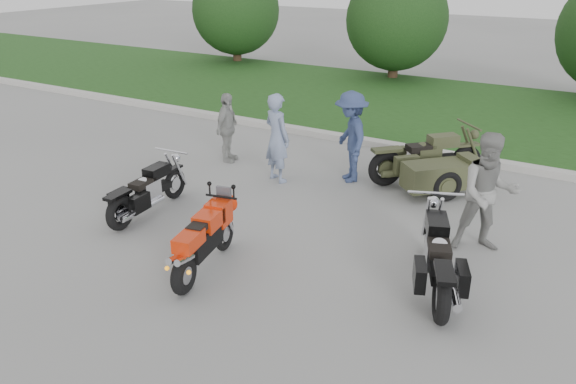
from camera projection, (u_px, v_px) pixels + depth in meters
The scene contains 13 objects.
ground at pixel (261, 257), 8.66m from camera, with size 80.00×80.00×0.00m, color #9C9B96.
curb at pixel (398, 147), 13.39m from camera, with size 60.00×0.30×0.15m, color #B7B4AC.
grass_strip at pixel (447, 109), 16.68m from camera, with size 60.00×8.00×0.14m, color #2B5F20.
tree_far_left at pixel (236, 10), 23.20m from camera, with size 3.60×3.60×4.00m.
tree_mid_left at pixel (397, 19), 19.92m from camera, with size 3.60×3.60×4.00m.
sportbike_red at pixel (203, 239), 8.08m from camera, with size 0.59×1.86×0.89m.
cruiser_left at pixel (146, 193), 9.92m from camera, with size 0.43×2.11×0.81m.
cruiser_right at pixel (438, 260), 7.64m from camera, with size 1.05×2.25×0.91m.
cruiser_sidecar at pixel (433, 168), 10.96m from camera, with size 2.13×2.26×0.97m.
person_stripe at pixel (277, 138), 11.28m from camera, with size 0.66×0.44×1.82m, color #7D8CAA.
person_grey at pixel (488, 193), 8.54m from camera, with size 0.92×0.72×1.90m, color gray.
person_denim at pixel (351, 137), 11.27m from camera, with size 1.20×0.69×1.85m, color navy.
person_back at pixel (227, 128), 12.41m from camera, with size 0.91×0.38×1.55m, color #9B9C96.
Camera 1 is at (4.22, -6.32, 4.30)m, focal length 35.00 mm.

